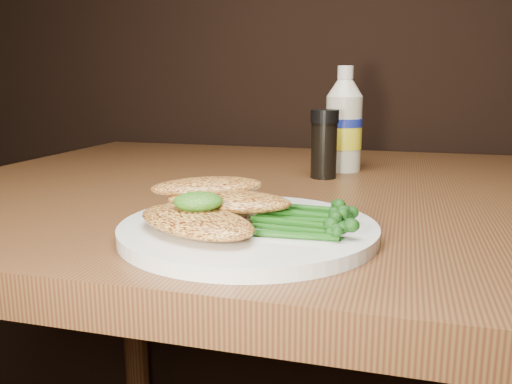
# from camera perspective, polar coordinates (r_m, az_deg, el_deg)

# --- Properties ---
(plate) EXTENTS (0.24, 0.24, 0.01)m
(plate) POSITION_cam_1_polar(r_m,az_deg,el_deg) (0.50, -0.81, -4.07)
(plate) COLOR white
(plate) RESTS_ON dining_table
(chicken_front) EXTENTS (0.15, 0.13, 0.02)m
(chicken_front) POSITION_cam_1_polar(r_m,az_deg,el_deg) (0.47, -6.47, -3.12)
(chicken_front) COLOR #E7A749
(chicken_front) RESTS_ON plate
(chicken_mid) EXTENTS (0.13, 0.06, 0.02)m
(chicken_mid) POSITION_cam_1_polar(r_m,az_deg,el_deg) (0.51, -2.99, -0.98)
(chicken_mid) COLOR #E7A749
(chicken_mid) RESTS_ON plate
(chicken_back) EXTENTS (0.13, 0.11, 0.02)m
(chicken_back) POSITION_cam_1_polar(r_m,az_deg,el_deg) (0.54, -5.21, 0.59)
(chicken_back) COLOR #E7A749
(chicken_back) RESTS_ON plate
(pesto_front) EXTENTS (0.05, 0.05, 0.02)m
(pesto_front) POSITION_cam_1_polar(r_m,az_deg,el_deg) (0.48, -6.22, -1.01)
(pesto_front) COLOR #0D3808
(pesto_front) RESTS_ON chicken_front
(broccolini_bundle) EXTENTS (0.13, 0.10, 0.02)m
(broccolini_bundle) POSITION_cam_1_polar(r_m,az_deg,el_deg) (0.49, 4.95, -2.67)
(broccolini_bundle) COLOR #185212
(broccolini_bundle) RESTS_ON plate
(mayo_bottle) EXTENTS (0.08, 0.08, 0.17)m
(mayo_bottle) POSITION_cam_1_polar(r_m,az_deg,el_deg) (0.87, 9.40, 7.71)
(mayo_bottle) COLOR beige
(mayo_bottle) RESTS_ON dining_table
(pepper_grinder) EXTENTS (0.05, 0.05, 0.10)m
(pepper_grinder) POSITION_cam_1_polar(r_m,az_deg,el_deg) (0.80, 7.30, 5.10)
(pepper_grinder) COLOR black
(pepper_grinder) RESTS_ON dining_table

